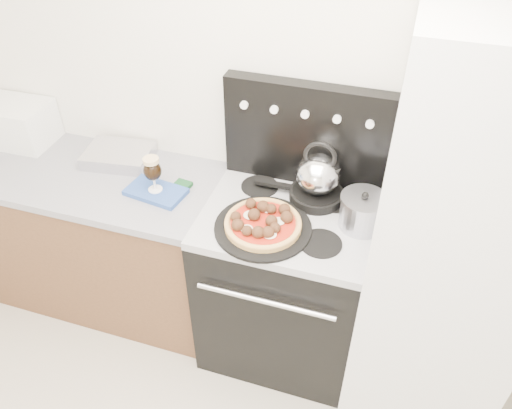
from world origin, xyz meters
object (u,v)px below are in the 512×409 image
at_px(stove_body, 284,285).
at_px(pizza_pan, 263,228).
at_px(base_cabinet, 97,238).
at_px(tea_kettle, 318,172).
at_px(toaster_oven, 18,123).
at_px(pizza, 263,222).
at_px(skillet, 316,195).
at_px(fridge, 453,245).
at_px(oven_mitt, 156,192).
at_px(beer_glass, 153,174).
at_px(stock_pot, 362,212).

distance_m(stove_body, pizza_pan, 0.51).
bearing_deg(base_cabinet, tea_kettle, 5.52).
relative_size(toaster_oven, pizza, 1.07).
xyz_separation_m(toaster_oven, skillet, (1.65, -0.04, -0.07)).
relative_size(fridge, pizza, 5.72).
bearing_deg(fridge, skillet, 164.62).
relative_size(base_cabinet, oven_mitt, 5.20).
bearing_deg(base_cabinet, beer_glass, -6.43).
height_order(skillet, tea_kettle, tea_kettle).
xyz_separation_m(fridge, beer_glass, (-1.34, -0.00, 0.07)).
relative_size(base_cabinet, pizza, 4.36).
relative_size(pizza_pan, pizza, 1.27).
bearing_deg(pizza_pan, stove_body, 59.58).
relative_size(pizza, skillet, 1.33).
distance_m(beer_glass, tea_kettle, 0.76).
bearing_deg(pizza_pan, tea_kettle, 57.59).
bearing_deg(stock_pot, oven_mitt, -177.23).
bearing_deg(fridge, oven_mitt, -179.92).
xyz_separation_m(fridge, skillet, (-0.60, 0.17, -0.01)).
bearing_deg(fridge, pizza_pan, -172.10).
relative_size(toaster_oven, pizza_pan, 0.84).
bearing_deg(fridge, toaster_oven, 174.72).
bearing_deg(skillet, pizza_pan, -122.41).
bearing_deg(toaster_oven, stock_pot, -6.76).
bearing_deg(oven_mitt, tea_kettle, 12.81).
xyz_separation_m(toaster_oven, pizza, (1.48, -0.32, -0.05)).
relative_size(stove_body, toaster_oven, 2.48).
distance_m(oven_mitt, skillet, 0.76).
relative_size(pizza_pan, skillet, 1.70).
bearing_deg(oven_mitt, stock_pot, 2.77).
bearing_deg(pizza, stove_body, 59.58).
bearing_deg(beer_glass, pizza_pan, -10.61).
bearing_deg(pizza_pan, beer_glass, 169.39).
bearing_deg(tea_kettle, fridge, -34.11).
distance_m(fridge, pizza, 0.79).
height_order(base_cabinet, stock_pot, stock_pot).
height_order(pizza, stock_pot, stock_pot).
height_order(pizza_pan, skillet, skillet).
distance_m(fridge, stock_pot, 0.39).
bearing_deg(stock_pot, pizza_pan, -159.02).
bearing_deg(base_cabinet, skillet, 5.52).
bearing_deg(base_cabinet, fridge, -1.59).
relative_size(base_cabinet, stove_body, 1.65).
xyz_separation_m(fridge, tea_kettle, (-0.60, 0.17, 0.12)).
distance_m(stove_body, pizza, 0.54).
distance_m(toaster_oven, stock_pot, 1.88).
height_order(stove_body, oven_mitt, oven_mitt).
xyz_separation_m(base_cabinet, beer_glass, (0.46, -0.05, 0.59)).
bearing_deg(toaster_oven, fridge, -7.05).
height_order(fridge, toaster_oven, fridge).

